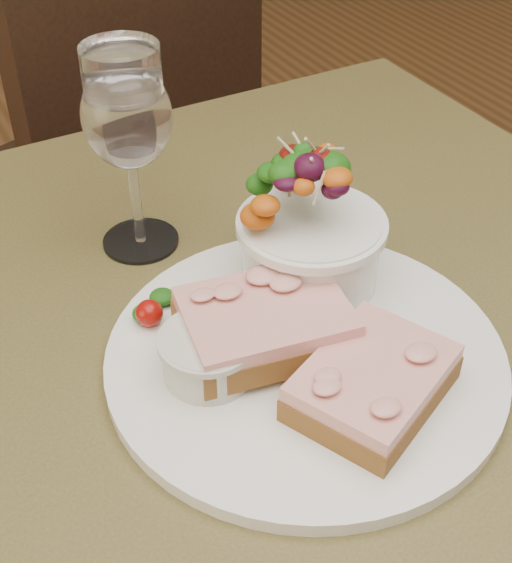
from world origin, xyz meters
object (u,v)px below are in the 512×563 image
ramekin (208,354)px  salad_bowl (312,222)px  cafe_table (273,419)px  dinner_plate (305,357)px  sandwich_front (373,382)px  sandwich_back (265,323)px  wine_glass (127,123)px  chair_far (108,265)px

ramekin → salad_bowl: 0.14m
cafe_table → dinner_plate: (0.00, -0.04, 0.11)m
sandwich_front → sandwich_back: 0.09m
sandwich_front → salad_bowl: size_ratio=1.10×
cafe_table → ramekin: 0.15m
sandwich_front → ramekin: (-0.09, 0.08, 0.00)m
cafe_table → wine_glass: (-0.05, 0.17, 0.22)m
cafe_table → ramekin: (-0.07, -0.02, 0.13)m
dinner_plate → ramekin: (-0.07, 0.02, 0.03)m
salad_bowl → wine_glass: (-0.10, 0.13, 0.05)m
cafe_table → wine_glass: bearing=105.2°
cafe_table → sandwich_front: sandwich_front is taller
dinner_plate → salad_bowl: size_ratio=2.41×
cafe_table → chair_far: (0.07, 0.73, -0.36)m
chair_far → wine_glass: (-0.12, -0.56, 0.58)m
ramekin → wine_glass: 0.21m
ramekin → cafe_table: bearing=18.3°
dinner_plate → chair_far: bearing=84.8°
chair_far → sandwich_back: (-0.09, -0.75, 0.49)m
chair_far → sandwich_front: 0.96m
cafe_table → sandwich_front: (0.02, -0.10, 0.13)m
salad_bowl → dinner_plate: bearing=-123.6°
sandwich_front → sandwich_back: size_ratio=1.02×
sandwich_front → chair_far: bearing=61.5°
chair_far → dinner_plate: size_ratio=2.94×
dinner_plate → wine_glass: size_ratio=1.75×
salad_bowl → wine_glass: wine_glass is taller
cafe_table → sandwich_back: bearing=-136.1°
cafe_table → wine_glass: size_ratio=4.57×
chair_far → sandwich_front: size_ratio=6.47×
ramekin → wine_glass: (0.02, 0.19, 0.09)m
cafe_table → salad_bowl: salad_bowl is taller
sandwich_front → ramekin: ramekin is taller
chair_far → salad_bowl: (-0.02, -0.70, 0.53)m
sandwich_back → cafe_table: bearing=53.4°
cafe_table → ramekin: size_ratio=11.95×
chair_far → dinner_plate: bearing=66.4°
ramekin → salad_bowl: size_ratio=0.53×
sandwich_front → dinner_plate: bearing=79.3°
cafe_table → salad_bowl: (0.05, 0.04, 0.17)m
dinner_plate → ramekin: size_ratio=4.57×
sandwich_back → ramekin: (-0.05, -0.00, -0.00)m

